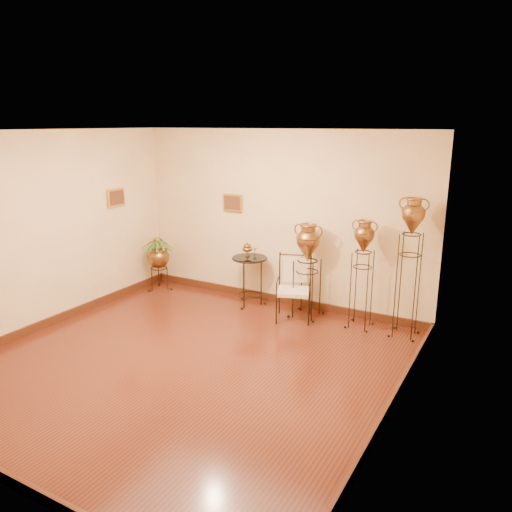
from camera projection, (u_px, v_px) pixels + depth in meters
The scene contains 8 objects.
ground at pixel (187, 362), 6.21m from camera, with size 5.00×5.00×0.00m, color #591F15.
room_shell at pixel (182, 226), 5.77m from camera, with size 5.02×5.02×2.81m.
amphora_tall at pixel (409, 267), 6.74m from camera, with size 0.50×0.50×1.96m.
amphora_mid at pixel (362, 274), 7.10m from camera, with size 0.37×0.37×1.60m.
amphora_short at pixel (307, 270), 7.52m from camera, with size 0.49×0.49×1.47m.
planter_urn at pixel (158, 255), 8.79m from camera, with size 0.79×0.79×1.13m.
armchair at pixel (294, 289), 7.43m from camera, with size 0.69×0.67×0.97m.
side_table at pixel (250, 280), 8.08m from camera, with size 0.70×0.70×1.02m.
Camera 1 is at (3.52, -4.51, 2.88)m, focal length 35.00 mm.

